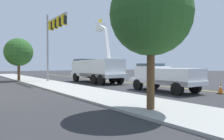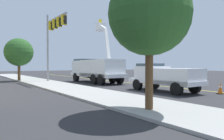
{
  "view_description": "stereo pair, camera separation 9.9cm",
  "coord_description": "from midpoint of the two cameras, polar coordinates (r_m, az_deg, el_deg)",
  "views": [
    {
      "loc": [
        -20.63,
        14.31,
        1.89
      ],
      "look_at": [
        -0.71,
        1.28,
        1.4
      ],
      "focal_mm": 34.01,
      "sensor_mm": 36.0,
      "label": 1
    },
    {
      "loc": [
        -20.68,
        14.23,
        1.89
      ],
      "look_at": [
        -0.71,
        1.28,
        1.4
      ],
      "focal_mm": 34.01,
      "sensor_mm": 36.0,
      "label": 2
    }
  ],
  "objects": [
    {
      "name": "sidewalk_far_side",
      "position": [
        21.46,
        -15.96,
        -3.76
      ],
      "size": [
        60.08,
        5.35,
        0.12
      ],
      "primitive_type": "cube",
      "rotation": [
        0.0,
        0.0,
        0.03
      ],
      "color": "#9E9E99",
      "rests_on": "ground"
    },
    {
      "name": "traffic_cone_mid_front",
      "position": [
        21.01,
        6.89,
        -2.81
      ],
      "size": [
        0.4,
        0.4,
        0.87
      ],
      "color": "black",
      "rests_on": "ground"
    },
    {
      "name": "traffic_cone_leading",
      "position": [
        15.95,
        27.03,
        -4.44
      ],
      "size": [
        0.4,
        0.4,
        0.74
      ],
      "color": "black",
      "rests_on": "ground"
    },
    {
      "name": "ground",
      "position": [
        25.17,
        1.44,
        -3.13
      ],
      "size": [
        120.0,
        120.0,
        0.0
      ],
      "primitive_type": "plane",
      "color": "#2D2D30"
    },
    {
      "name": "lane_centre_stripe",
      "position": [
        25.17,
        1.44,
        -3.12
      ],
      "size": [
        49.98,
        1.62,
        0.01
      ],
      "primitive_type": "cube",
      "rotation": [
        0.0,
        0.0,
        0.03
      ],
      "color": "yellow",
      "rests_on": "ground"
    },
    {
      "name": "service_pickup_truck",
      "position": [
        15.85,
        13.92,
        -1.64
      ],
      "size": [
        5.66,
        2.32,
        2.06
      ],
      "color": "white",
      "rests_on": "ground"
    },
    {
      "name": "street_tree_right",
      "position": [
        28.21,
        -23.9,
        4.39
      ],
      "size": [
        3.39,
        3.39,
        5.23
      ],
      "color": "brown",
      "rests_on": "ground"
    },
    {
      "name": "passing_minivan",
      "position": [
        32.77,
        -3.87,
        -0.43
      ],
      "size": [
        4.85,
        2.06,
        1.69
      ],
      "color": "tan",
      "rests_on": "ground"
    },
    {
      "name": "utility_bucket_truck",
      "position": [
        23.62,
        -4.47,
        0.54
      ],
      "size": [
        8.27,
        3.38,
        7.48
      ],
      "color": "silver",
      "rests_on": "ground"
    },
    {
      "name": "street_tree_left",
      "position": [
        8.98,
        10.09,
        14.41
      ],
      "size": [
        3.36,
        3.36,
        5.65
      ],
      "color": "brown",
      "rests_on": "ground"
    },
    {
      "name": "traffic_cone_mid_rear",
      "position": [
        28.3,
        -5.27,
        -1.86
      ],
      "size": [
        0.4,
        0.4,
        0.8
      ],
      "color": "black",
      "rests_on": "ground"
    },
    {
      "name": "traffic_signal_mast",
      "position": [
        24.28,
        -15.6,
        9.68
      ],
      "size": [
        5.71,
        0.67,
        7.79
      ],
      "color": "gray",
      "rests_on": "ground"
    }
  ]
}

